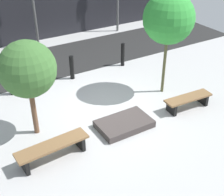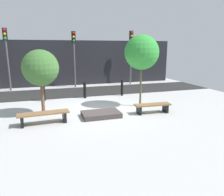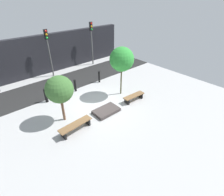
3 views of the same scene
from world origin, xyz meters
TOP-DOWN VIEW (x-y plane):
  - ground_plane at (0.00, 0.00)m, footprint 18.00×18.00m
  - road_strip at (0.00, 4.52)m, footprint 18.00×3.23m
  - building_facade at (0.00, 7.51)m, footprint 16.20×0.50m
  - bench_left at (-2.32, -1.19)m, footprint 1.95×0.60m
  - bench_right at (2.32, -1.19)m, footprint 1.66×0.54m
  - planter_bed at (0.00, -0.99)m, footprint 1.60×1.01m
  - tree_behind_left_bench at (-2.32, 0.10)m, footprint 1.53×1.53m
  - tree_behind_right_bench at (2.32, 0.10)m, footprint 1.65×1.65m
  - bollard_far_left at (-2.29, 2.65)m, footprint 0.20×0.20m
  - bollard_left at (0.00, 2.65)m, footprint 0.17×0.17m
  - bollard_center at (2.29, 2.65)m, footprint 0.15×0.15m

SIDE VIEW (x-z plane):
  - ground_plane at x=0.00m, z-range 0.00..0.00m
  - road_strip at x=0.00m, z-range 0.00..0.01m
  - planter_bed at x=0.00m, z-range 0.00..0.21m
  - bench_right at x=2.32m, z-range 0.09..0.51m
  - bench_left at x=-2.32m, z-range 0.10..0.56m
  - bollard_left at x=0.00m, z-range 0.00..0.93m
  - bollard_center at x=2.29m, z-range 0.00..0.96m
  - bollard_far_left at x=-2.29m, z-range 0.00..0.97m
  - building_facade at x=0.00m, z-range 0.00..3.38m
  - tree_behind_left_bench at x=-2.32m, z-range 0.63..3.43m
  - tree_behind_right_bench at x=2.32m, z-range 0.90..4.37m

